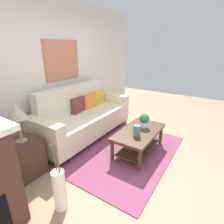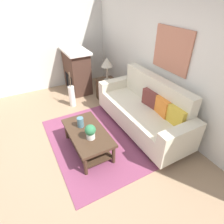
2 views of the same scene
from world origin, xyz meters
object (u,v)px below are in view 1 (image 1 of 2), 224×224
(coffee_table, at_px, (139,136))
(floor_vase, at_px, (60,190))
(throw_pillow_mustard, at_px, (98,97))
(framed_painting, at_px, (62,60))
(side_table, at_px, (25,158))
(throw_pillow_maroon, at_px, (78,105))
(couch, at_px, (83,117))
(tabletop_vase, at_px, (137,131))
(throw_pillow_orange, at_px, (89,101))
(potted_plant_tabletop, at_px, (144,120))
(table_lamp, at_px, (16,113))

(coffee_table, distance_m, floor_vase, 1.64)
(throw_pillow_mustard, xyz_separation_m, framed_painting, (-0.70, 0.34, 0.89))
(side_table, height_order, framed_painting, framed_painting)
(throw_pillow_maroon, xyz_separation_m, coffee_table, (0.06, -1.38, -0.37))
(floor_vase, bearing_deg, side_table, 80.77)
(throw_pillow_maroon, relative_size, coffee_table, 0.33)
(framed_painting, bearing_deg, side_table, -158.01)
(couch, distance_m, tabletop_vase, 1.31)
(throw_pillow_mustard, bearing_deg, throw_pillow_maroon, 180.00)
(coffee_table, distance_m, tabletop_vase, 0.28)
(couch, relative_size, floor_vase, 4.26)
(couch, distance_m, throw_pillow_maroon, 0.28)
(throw_pillow_orange, xyz_separation_m, potted_plant_tabletop, (-0.10, -1.39, -0.11))
(throw_pillow_orange, xyz_separation_m, coffee_table, (-0.29, -1.38, -0.37))
(throw_pillow_orange, relative_size, floor_vase, 0.69)
(table_lamp, distance_m, framed_painting, 1.63)
(tabletop_vase, xyz_separation_m, framed_painting, (0.13, 1.77, 1.05))
(side_table, bearing_deg, couch, 4.23)
(throw_pillow_mustard, xyz_separation_m, potted_plant_tabletop, (-0.45, -1.39, -0.11))
(floor_vase, bearing_deg, throw_pillow_maroon, 35.99)
(tabletop_vase, relative_size, side_table, 0.32)
(couch, distance_m, throw_pillow_orange, 0.45)
(potted_plant_tabletop, bearing_deg, tabletop_vase, -174.91)
(couch, height_order, throw_pillow_maroon, couch)
(potted_plant_tabletop, bearing_deg, couch, 100.89)
(coffee_table, xyz_separation_m, floor_vase, (-1.62, 0.25, -0.05))
(throw_pillow_orange, bearing_deg, throw_pillow_mustard, 0.00)
(side_table, distance_m, framed_painting, 2.00)
(table_lamp, bearing_deg, throw_pillow_maroon, 9.25)
(coffee_table, bearing_deg, throw_pillow_orange, 78.15)
(couch, bearing_deg, table_lamp, -175.77)
(throw_pillow_maroon, bearing_deg, tabletop_vase, -95.23)
(throw_pillow_maroon, xyz_separation_m, throw_pillow_mustard, (0.70, 0.00, 0.00))
(floor_vase, bearing_deg, throw_pillow_orange, 30.71)
(coffee_table, height_order, floor_vase, floor_vase)
(throw_pillow_maroon, distance_m, floor_vase, 1.98)
(throw_pillow_maroon, xyz_separation_m, floor_vase, (-1.56, -1.13, -0.42))
(framed_painting, bearing_deg, table_lamp, -158.01)
(throw_pillow_orange, distance_m, table_lamp, 1.81)
(throw_pillow_orange, height_order, side_table, throw_pillow_orange)
(potted_plant_tabletop, xyz_separation_m, framed_painting, (-0.24, 1.73, 1.00))
(couch, height_order, framed_painting, framed_painting)
(couch, relative_size, table_lamp, 3.91)
(table_lamp, bearing_deg, floor_vase, -99.23)
(tabletop_vase, bearing_deg, table_lamp, 137.05)
(framed_painting, bearing_deg, throw_pillow_orange, -44.44)
(throw_pillow_orange, distance_m, tabletop_vase, 1.51)
(potted_plant_tabletop, relative_size, side_table, 0.47)
(floor_vase, bearing_deg, throw_pillow_mustard, 26.68)
(framed_painting, bearing_deg, coffee_table, -88.09)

